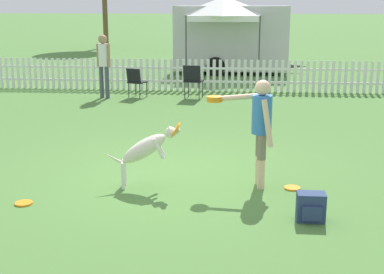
# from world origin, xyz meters

# --- Properties ---
(ground_plane) EXTENTS (240.00, 240.00, 0.00)m
(ground_plane) POSITION_xyz_m (0.00, 0.00, 0.00)
(ground_plane) COLOR #4C7A38
(handler_person) EXTENTS (0.96, 0.56, 1.54)m
(handler_person) POSITION_xyz_m (1.24, -0.37, 0.96)
(handler_person) COLOR beige
(handler_person) RESTS_ON ground_plane
(leaping_dog) EXTENTS (1.12, 0.34, 0.95)m
(leaping_dog) POSITION_xyz_m (-0.33, -0.55, 0.58)
(leaping_dog) COLOR beige
(leaping_dog) RESTS_ON ground_plane
(frisbee_near_handler) EXTENTS (0.23, 0.23, 0.02)m
(frisbee_near_handler) POSITION_xyz_m (1.75, -0.44, 0.01)
(frisbee_near_handler) COLOR orange
(frisbee_near_handler) RESTS_ON ground_plane
(frisbee_near_dog) EXTENTS (0.23, 0.23, 0.02)m
(frisbee_near_dog) POSITION_xyz_m (-1.83, -1.37, 0.01)
(frisbee_near_dog) COLOR orange
(frisbee_near_dog) RESTS_ON ground_plane
(backpack_on_grass) EXTENTS (0.34, 0.26, 0.35)m
(backpack_on_grass) POSITION_xyz_m (1.86, -1.58, 0.17)
(backpack_on_grass) COLOR navy
(backpack_on_grass) RESTS_ON ground_plane
(picket_fence) EXTENTS (20.60, 0.04, 0.94)m
(picket_fence) POSITION_xyz_m (0.00, 8.08, 0.47)
(picket_fence) COLOR white
(picket_fence) RESTS_ON ground_plane
(folding_chair_blue_left) EXTENTS (0.56, 0.57, 0.82)m
(folding_chair_blue_left) POSITION_xyz_m (-1.91, 6.75, 0.49)
(folding_chair_blue_left) COLOR #333338
(folding_chair_blue_left) RESTS_ON ground_plane
(folding_chair_center) EXTENTS (0.55, 0.57, 0.93)m
(folding_chair_center) POSITION_xyz_m (-0.33, 6.72, 0.56)
(folding_chair_center) COLOR #333338
(folding_chair_center) RESTS_ON ground_plane
(canopy_tent_main) EXTENTS (2.52, 2.52, 2.78)m
(canopy_tent_main) POSITION_xyz_m (0.33, 11.75, 2.35)
(canopy_tent_main) COLOR #333338
(canopy_tent_main) RESTS_ON ground_plane
(spectator_standing) EXTENTS (0.40, 0.27, 1.73)m
(spectator_standing) POSITION_xyz_m (-2.77, 6.61, 1.06)
(spectator_standing) COLOR #474C5B
(spectator_standing) RESTS_ON ground_plane
(equipment_trailer) EXTENTS (4.93, 2.50, 2.45)m
(equipment_trailer) POSITION_xyz_m (0.59, 12.60, 1.29)
(equipment_trailer) COLOR #B7B7B7
(equipment_trailer) RESTS_ON ground_plane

